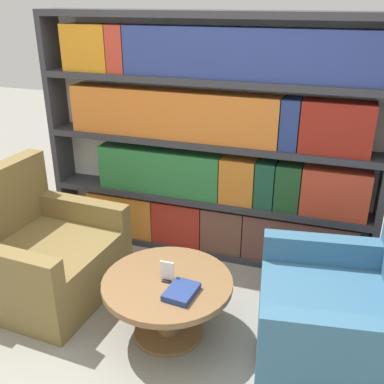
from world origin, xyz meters
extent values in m
plane|color=gray|center=(0.00, 0.00, 0.00)|extent=(14.00, 14.00, 0.00)
cube|color=silver|center=(0.00, 1.53, 0.96)|extent=(2.69, 0.05, 1.92)
cube|color=#333338|center=(-1.32, 1.41, 0.96)|extent=(0.05, 0.30, 1.92)
cube|color=#333338|center=(0.00, 1.41, 0.03)|extent=(2.59, 0.30, 0.05)
cube|color=#333338|center=(0.00, 1.41, 0.48)|extent=(2.59, 0.30, 0.05)
cube|color=#333338|center=(0.00, 1.41, 0.96)|extent=(2.59, 0.30, 0.05)
cube|color=#333338|center=(0.00, 1.41, 1.44)|extent=(2.59, 0.30, 0.05)
cube|color=#333338|center=(0.00, 1.41, 1.90)|extent=(2.59, 0.30, 0.05)
cube|color=orange|center=(-0.76, 1.38, 0.24)|extent=(0.61, 0.20, 0.38)
cube|color=#A62A1D|center=(-0.23, 1.38, 0.24)|extent=(0.43, 0.20, 0.38)
cube|color=brown|center=(0.16, 1.38, 0.24)|extent=(0.34, 0.20, 0.38)
cube|color=brown|center=(0.78, 1.38, 0.24)|extent=(0.87, 0.20, 0.38)
cube|color=#2E793D|center=(-0.39, 1.38, 0.69)|extent=(1.04, 0.20, 0.36)
cube|color=orange|center=(0.27, 1.38, 0.69)|extent=(0.27, 0.20, 0.36)
cube|color=#1C4D36|center=(0.49, 1.38, 0.69)|extent=(0.15, 0.20, 0.36)
cube|color=#204C25|center=(0.66, 1.38, 0.69)|extent=(0.18, 0.20, 0.36)
cube|color=#C13E26|center=(1.00, 1.38, 0.69)|extent=(0.48, 0.20, 0.36)
cube|color=orange|center=(-0.28, 1.38, 1.17)|extent=(1.68, 0.20, 0.37)
cube|color=navy|center=(0.64, 1.38, 1.17)|extent=(0.13, 0.20, 0.37)
cube|color=maroon|center=(0.95, 1.38, 1.17)|extent=(0.49, 0.20, 0.37)
cube|color=orange|center=(-0.97, 1.38, 1.64)|extent=(0.38, 0.20, 0.35)
cube|color=#B93A28|center=(-0.70, 1.38, 1.64)|extent=(0.14, 0.20, 0.35)
cube|color=navy|center=(0.31, 1.38, 1.64)|extent=(1.87, 0.20, 0.35)
cube|color=olive|center=(-0.91, 0.46, 0.20)|extent=(0.93, 0.98, 0.40)
cube|color=olive|center=(-0.86, 0.05, 0.49)|extent=(0.75, 0.16, 0.18)
cube|color=olive|center=(-0.82, 0.87, 0.49)|extent=(0.75, 0.16, 0.18)
cube|color=#386684|center=(1.09, 0.46, 0.20)|extent=(1.01, 1.06, 0.40)
cube|color=#386684|center=(0.96, 0.86, 0.49)|extent=(0.75, 0.23, 0.18)
cube|color=#386684|center=(1.08, 0.05, 0.49)|extent=(0.75, 0.23, 0.18)
cylinder|color=brown|center=(0.09, 0.32, 0.19)|extent=(0.15, 0.15, 0.37)
cylinder|color=brown|center=(0.09, 0.32, 0.01)|extent=(0.45, 0.45, 0.03)
cylinder|color=brown|center=(0.09, 0.32, 0.39)|extent=(0.81, 0.81, 0.04)
cube|color=black|center=(0.09, 0.32, 0.42)|extent=(0.05, 0.06, 0.01)
cube|color=white|center=(0.09, 0.32, 0.48)|extent=(0.09, 0.01, 0.13)
cube|color=navy|center=(0.22, 0.21, 0.43)|extent=(0.18, 0.23, 0.04)
camera|label=1|loc=(0.98, -1.82, 2.02)|focal=42.00mm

